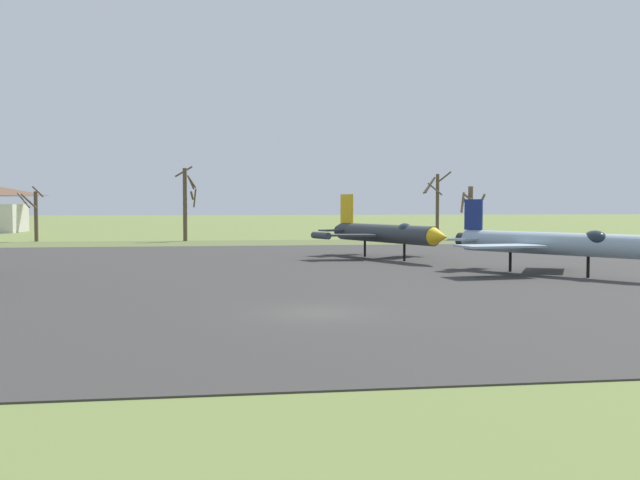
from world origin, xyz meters
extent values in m
plane|color=olive|center=(0.00, 0.00, 0.00)|extent=(600.00, 600.00, 0.00)
cube|color=#383533|center=(0.00, 17.53, 0.03)|extent=(109.36, 58.43, 0.05)
cube|color=#5A6438|center=(0.00, 52.74, 0.03)|extent=(169.36, 12.00, 0.06)
cylinder|color=#8EA3B2|center=(15.88, 13.26, 1.94)|extent=(7.75, 10.43, 1.35)
cylinder|color=black|center=(12.41, 18.31, 1.94)|extent=(1.20, 1.15, 0.95)
ellipsoid|color=#19232D|center=(17.56, 10.80, 2.31)|extent=(1.04, 1.96, 0.98)
cube|color=#8EA3B2|center=(12.57, 12.62, 1.84)|extent=(5.08, 2.98, 0.13)
cube|color=#8EA3B2|center=(17.66, 16.11, 1.84)|extent=(4.40, 5.39, 0.13)
cube|color=navy|center=(12.82, 17.70, 3.63)|extent=(0.89, 1.19, 2.02)
cube|color=#8EA3B2|center=(11.91, 16.87, 2.04)|extent=(2.29, 2.12, 0.13)
cube|color=#8EA3B2|center=(13.93, 18.26, 2.04)|extent=(2.29, 2.12, 0.13)
cylinder|color=black|center=(17.34, 11.13, 0.63)|extent=(0.18, 0.18, 1.26)
cylinder|color=black|center=(14.42, 15.38, 0.63)|extent=(0.18, 0.18, 1.26)
cylinder|color=#33383D|center=(9.03, 27.19, 2.04)|extent=(5.80, 11.99, 1.42)
cone|color=yellow|center=(11.55, 20.75, 2.04)|extent=(1.77, 1.88, 1.31)
cylinder|color=black|center=(6.69, 33.19, 2.04)|extent=(1.21, 1.09, 0.99)
ellipsoid|color=#19232D|center=(10.03, 24.63, 2.43)|extent=(1.02, 1.93, 0.96)
cube|color=#33383D|center=(6.11, 26.99, 1.93)|extent=(4.30, 2.24, 0.13)
cube|color=#33383D|center=(11.32, 29.02, 1.93)|extent=(4.27, 4.37, 0.13)
cylinder|color=#33383D|center=(3.99, 26.69, 1.93)|extent=(1.32, 2.31, 0.53)
cylinder|color=#33383D|center=(13.09, 30.24, 1.93)|extent=(1.32, 2.31, 0.53)
cube|color=yellow|center=(7.02, 32.35, 3.97)|extent=(0.80, 1.72, 2.44)
cube|color=#33383D|center=(5.77, 31.82, 2.14)|extent=(2.49, 2.02, 0.13)
cube|color=#33383D|center=(8.31, 32.81, 2.14)|extent=(2.49, 2.02, 0.13)
cylinder|color=black|center=(10.02, 24.67, 0.66)|extent=(0.19, 0.19, 1.33)
cylinder|color=black|center=(8.05, 29.72, 0.66)|extent=(0.19, 0.19, 1.33)
cylinder|color=brown|center=(-24.98, 60.60, 2.95)|extent=(0.45, 0.45, 5.90)
cylinder|color=brown|center=(-26.11, 59.66, 4.83)|extent=(2.06, 2.44, 1.80)
cylinder|color=brown|center=(-24.61, 60.10, 5.85)|extent=(1.20, 0.97, 1.31)
cylinder|color=brown|center=(-25.50, 59.64, 4.72)|extent=(2.14, 1.29, 1.82)
cylinder|color=brown|center=(-7.59, 57.79, 4.30)|extent=(0.48, 0.48, 8.60)
cylinder|color=brown|center=(-6.78, 57.73, 5.40)|extent=(0.39, 1.75, 0.99)
cylinder|color=brown|center=(-6.80, 57.39, 7.01)|extent=(1.04, 1.78, 1.44)
cylinder|color=brown|center=(-7.76, 58.77, 8.24)|extent=(2.10, 0.56, 1.38)
cylinder|color=brown|center=(-6.46, 57.94, 5.10)|extent=(0.50, 2.41, 2.21)
cylinder|color=brown|center=(-6.87, 57.52, 6.89)|extent=(0.77, 1.63, 1.48)
cylinder|color=brown|center=(23.83, 60.35, 4.11)|extent=(0.43, 0.43, 8.22)
cylinder|color=brown|center=(23.11, 61.18, 6.85)|extent=(1.93, 1.71, 2.15)
cylinder|color=brown|center=(23.27, 59.62, 6.30)|extent=(1.69, 1.35, 1.64)
cylinder|color=brown|center=(24.85, 60.93, 7.82)|extent=(1.38, 2.23, 1.50)
cylinder|color=brown|center=(22.97, 61.27, 6.75)|extent=(2.11, 1.99, 2.09)
cylinder|color=brown|center=(27.13, 57.37, 3.30)|extent=(0.60, 0.60, 6.59)
cylinder|color=brown|center=(26.28, 57.81, 4.63)|extent=(1.24, 2.03, 2.57)
cylinder|color=brown|center=(26.68, 56.87, 5.19)|extent=(1.29, 1.19, 1.19)
cylinder|color=brown|center=(26.79, 56.55, 4.20)|extent=(1.92, 0.98, 2.10)
cylinder|color=brown|center=(28.44, 57.35, 4.60)|extent=(0.32, 2.80, 2.18)
cylinder|color=brown|center=(26.54, 56.96, 4.48)|extent=(1.06, 1.38, 1.10)
camera|label=1|loc=(-3.90, -27.45, 4.21)|focal=40.18mm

